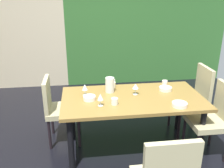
# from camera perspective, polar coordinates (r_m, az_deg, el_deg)

# --- Properties ---
(ground_plane) EXTENTS (5.93, 5.51, 0.02)m
(ground_plane) POSITION_cam_1_polar(r_m,az_deg,el_deg) (3.25, -1.97, -16.98)
(ground_plane) COLOR black
(back_panel_interior) EXTENTS (2.45, 0.10, 2.73)m
(back_panel_interior) POSITION_cam_1_polar(r_m,az_deg,el_deg) (5.50, -23.99, 12.72)
(back_panel_interior) COLOR beige
(back_panel_interior) RESTS_ON ground_plane
(garden_window_panel) EXTENTS (3.47, 0.10, 2.73)m
(garden_window_panel) POSITION_cam_1_polar(r_m,az_deg,el_deg) (5.49, 8.16, 14.24)
(garden_window_panel) COLOR #31662D
(garden_window_panel) RESTS_ON ground_plane
(dining_table) EXTENTS (1.76, 0.92, 0.72)m
(dining_table) POSITION_cam_1_polar(r_m,az_deg,el_deg) (3.16, 4.72, -4.40)
(dining_table) COLOR olive
(dining_table) RESTS_ON ground_plane
(chair_right_far) EXTENTS (0.44, 0.44, 0.99)m
(chair_right_far) POSITION_cam_1_polar(r_m,az_deg,el_deg) (3.74, 18.35, -2.84)
(chair_right_far) COLOR tan
(chair_right_far) RESTS_ON ground_plane
(chair_right_near) EXTENTS (0.44, 0.44, 0.94)m
(chair_right_near) POSITION_cam_1_polar(r_m,az_deg,el_deg) (3.30, 22.27, -6.90)
(chair_right_near) COLOR tan
(chair_right_near) RESTS_ON ground_plane
(chair_left_far) EXTENTS (0.45, 0.44, 0.91)m
(chair_left_far) POSITION_cam_1_polar(r_m,az_deg,el_deg) (3.41, -12.29, -5.02)
(chair_left_far) COLOR tan
(chair_left_far) RESTS_ON ground_plane
(wine_glass_center) EXTENTS (0.08, 0.08, 0.14)m
(wine_glass_center) POSITION_cam_1_polar(r_m,az_deg,el_deg) (3.17, 5.40, -0.58)
(wine_glass_center) COLOR silver
(wine_glass_center) RESTS_ON dining_table
(wine_glass_south) EXTENTS (0.07, 0.07, 0.15)m
(wine_glass_south) POSITION_cam_1_polar(r_m,az_deg,el_deg) (2.85, -2.68, -3.06)
(wine_glass_south) COLOR silver
(wine_glass_south) RESTS_ON dining_table
(wine_glass_east) EXTENTS (0.07, 0.07, 0.15)m
(wine_glass_east) POSITION_cam_1_polar(r_m,az_deg,el_deg) (3.15, -6.23, -0.79)
(wine_glass_east) COLOR silver
(wine_glass_east) RESTS_ON dining_table
(serving_bowl_corner) EXTENTS (0.17, 0.17, 0.05)m
(serving_bowl_corner) POSITION_cam_1_polar(r_m,az_deg,el_deg) (3.39, 12.11, -1.04)
(serving_bowl_corner) COLOR silver
(serving_bowl_corner) RESTS_ON dining_table
(serving_bowl_rear) EXTENTS (0.15, 0.15, 0.05)m
(serving_bowl_rear) POSITION_cam_1_polar(r_m,az_deg,el_deg) (3.04, -5.19, -3.18)
(serving_bowl_rear) COLOR white
(serving_bowl_rear) RESTS_ON dining_table
(serving_bowl_left) EXTENTS (0.18, 0.18, 0.04)m
(serving_bowl_left) POSITION_cam_1_polar(r_m,az_deg,el_deg) (2.98, 15.19, -4.53)
(serving_bowl_left) COLOR white
(serving_bowl_left) RESTS_ON dining_table
(cup_front) EXTENTS (0.08, 0.08, 0.08)m
(cup_front) POSITION_cam_1_polar(r_m,az_deg,el_deg) (3.40, 0.14, -0.17)
(cup_front) COLOR #F0EECD
(cup_front) RESTS_ON dining_table
(cup_near_shelf) EXTENTS (0.08, 0.08, 0.08)m
(cup_near_shelf) POSITION_cam_1_polar(r_m,az_deg,el_deg) (3.52, 11.95, 0.15)
(cup_near_shelf) COLOR silver
(cup_near_shelf) RESTS_ON dining_table
(cup_right) EXTENTS (0.08, 0.08, 0.08)m
(cup_right) POSITION_cam_1_polar(r_m,az_deg,el_deg) (2.91, 0.60, -3.99)
(cup_right) COLOR silver
(cup_right) RESTS_ON dining_table
(pitcher_north) EXTENTS (0.13, 0.12, 0.20)m
(pitcher_north) POSITION_cam_1_polar(r_m,az_deg,el_deg) (3.23, -0.49, -0.17)
(pitcher_north) COLOR silver
(pitcher_north) RESTS_ON dining_table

